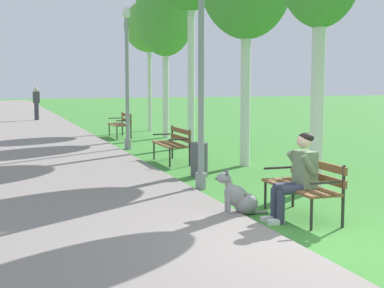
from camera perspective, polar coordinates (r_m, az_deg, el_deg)
name	(u,v)px	position (r m, az deg, el deg)	size (l,w,h in m)	color
ground_plane	(327,246)	(7.26, 13.07, -9.72)	(120.00, 120.00, 0.00)	#3D8433
paved_path	(29,120)	(30.02, -15.63, 2.27)	(3.45, 60.00, 0.04)	gray
park_bench_near	(305,182)	(8.58, 11.03, -3.71)	(0.55, 1.50, 0.85)	brown
park_bench_mid	(173,141)	(14.04, -1.83, 0.25)	(0.55, 1.50, 0.85)	brown
park_bench_far	(121,123)	(20.45, -6.93, 2.09)	(0.55, 1.50, 0.85)	brown
person_seated_on_near_bench	(298,173)	(8.32, 10.32, -2.82)	(0.74, 0.49, 1.25)	#33384C
dog_grey	(239,198)	(8.65, 4.64, -5.24)	(0.83, 0.33, 0.71)	gray
lamp_post_near	(201,74)	(10.51, 0.90, 6.89)	(0.24, 0.24, 4.05)	gray
lamp_post_mid	(127,77)	(16.80, -6.36, 6.58)	(0.24, 0.24, 4.03)	gray
birch_tree_fifth	(165,13)	(20.29, -2.63, 12.71)	(2.03, 1.97, 5.80)	silver
birch_tree_sixth	(149,27)	(23.17, -4.21, 11.38)	(1.97, 1.89, 5.10)	silver
litter_bin	(199,160)	(12.02, 0.71, -1.54)	(0.36, 0.36, 0.70)	#515156
pedestrian_distant	(36,104)	(29.68, -14.97, 3.83)	(0.32, 0.22, 1.65)	#383842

